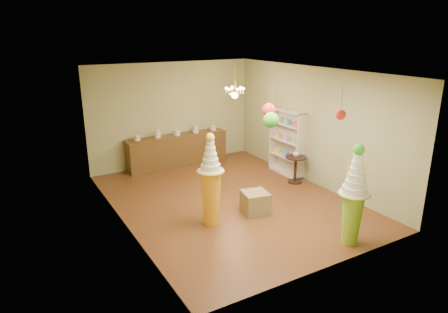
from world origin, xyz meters
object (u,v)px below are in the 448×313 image
sideboard (178,150)px  pedestal_orange (211,190)px  pedestal_green (353,205)px  round_table (296,166)px

sideboard → pedestal_orange: bearing=-103.9°
pedestal_green → round_table: (1.15, 2.98, -0.31)m
pedestal_orange → sideboard: 3.94m
pedestal_orange → sideboard: bearing=76.1°
pedestal_green → pedestal_orange: (-1.89, 2.00, -0.02)m
sideboard → round_table: bearing=-53.5°
pedestal_green → sideboard: 5.90m
pedestal_green → sideboard: (-0.95, 5.82, -0.29)m
pedestal_orange → round_table: bearing=17.8°
sideboard → pedestal_green: bearing=-80.8°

